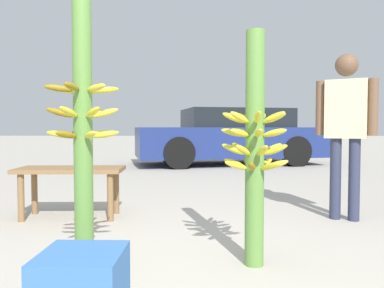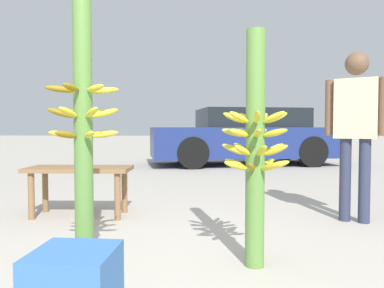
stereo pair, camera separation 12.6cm
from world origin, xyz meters
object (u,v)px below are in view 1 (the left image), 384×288
Objects in this scene: parked_car at (230,137)px; vendor_person at (346,120)px; banana_stalk_center at (255,147)px; banana_stalk_left at (83,134)px; market_bench at (71,176)px.

vendor_person is at bearing 173.68° from parked_car.
banana_stalk_center is at bearing 163.59° from parked_car.
banana_stalk_left is 1.58× the size of market_bench.
parked_car is (0.35, 6.75, -0.10)m from banana_stalk_center.
banana_stalk_center is at bearing -40.37° from market_bench.
banana_stalk_center is 6.76m from parked_car.
market_bench is at bearing 142.73° from banana_stalk_center.
banana_stalk_center reaches higher than market_bench.
parked_car is (-0.69, 5.52, -0.29)m from vendor_person.
banana_stalk_left is 1.06m from banana_stalk_center.
banana_stalk_left is at bearing -70.80° from market_bench.
parked_car is at bearing 78.70° from banana_stalk_left.
vendor_person is (1.04, 1.23, 0.20)m from banana_stalk_center.
parked_car is at bearing -57.33° from vendor_person.
vendor_person is at bearing -3.53° from market_bench.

